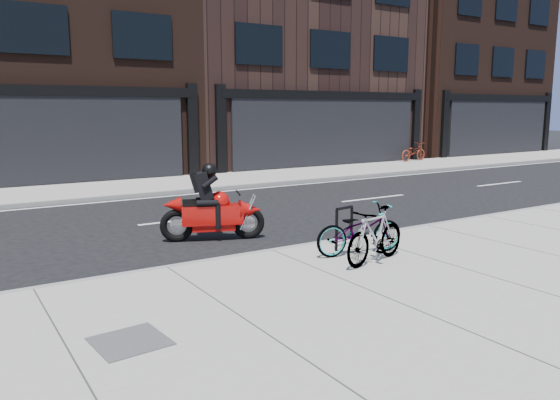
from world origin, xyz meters
TOP-DOWN VIEW (x-y plane):
  - ground at (0.00, 0.00)m, footprint 120.00×120.00m
  - sidewalk_near at (0.00, -5.00)m, footprint 60.00×6.00m
  - sidewalk_far at (0.00, 7.75)m, footprint 60.00×3.50m
  - building_mideast at (10.00, 14.50)m, footprint 12.00×10.00m
  - building_east at (22.00, 14.50)m, footprint 10.00×10.00m
  - bike_rack at (1.14, -2.60)m, footprint 0.46×0.13m
  - bicycle_front at (1.15, -3.02)m, footprint 1.75×0.86m
  - bicycle_rear at (1.02, -3.56)m, footprint 1.60×0.79m
  - motorcycle at (-0.26, -0.24)m, footprint 2.04×1.10m
  - bicycle_far at (14.78, 8.92)m, footprint 1.74×0.74m
  - utility_grate at (-3.38, -4.49)m, footprint 0.81×0.81m

SIDE VIEW (x-z plane):
  - ground at x=0.00m, z-range 0.00..0.00m
  - sidewalk_near at x=0.00m, z-range 0.00..0.13m
  - sidewalk_far at x=0.00m, z-range 0.00..0.13m
  - utility_grate at x=-3.38m, z-range 0.13..0.15m
  - bicycle_front at x=1.15m, z-range 0.13..1.01m
  - bicycle_far at x=14.78m, z-range 0.13..1.02m
  - bike_rack at x=1.14m, z-range 0.20..0.98m
  - bicycle_rear at x=1.02m, z-range 0.13..1.06m
  - motorcycle at x=-0.26m, z-range -0.15..1.44m
  - building_mideast at x=10.00m, z-range 0.00..12.50m
  - building_east at x=22.00m, z-range 0.00..13.00m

